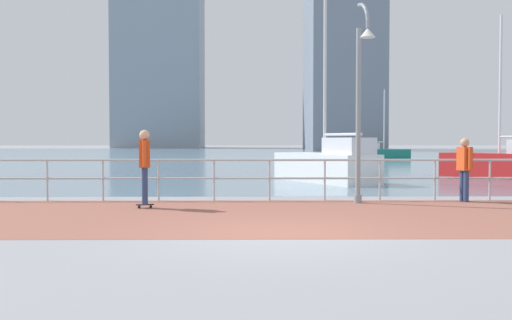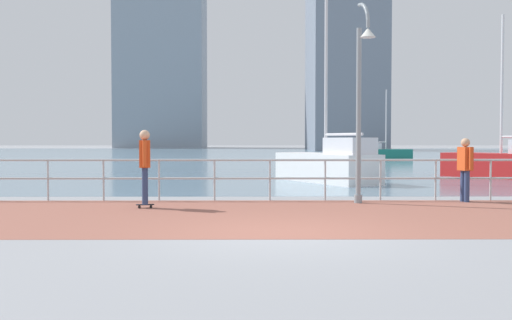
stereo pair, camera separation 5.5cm
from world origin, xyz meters
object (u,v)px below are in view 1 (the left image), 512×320
skateboarder (145,161)px  sailboat_red (327,164)px  bystander (465,165)px  lamppost (361,93)px  sailboat_white (503,163)px  sailboat_teal (382,153)px

skateboarder → sailboat_red: (5.18, 7.90, -0.41)m
skateboarder → bystander: (7.67, 1.25, -0.14)m
lamppost → sailboat_white: size_ratio=0.74×
skateboarder → bystander: bearing=9.3°
sailboat_white → lamppost: bearing=-129.4°
skateboarder → sailboat_teal: bearing=68.0°
bystander → sailboat_white: bearing=60.9°
sailboat_teal → skateboarder: bearing=-112.0°
sailboat_red → sailboat_teal: bearing=72.3°
lamppost → sailboat_teal: sailboat_teal is taller
bystander → lamppost: bearing=-171.0°
sailboat_red → sailboat_teal: size_ratio=1.26×
skateboarder → bystander: skateboarder is taller
bystander → sailboat_teal: 30.02m
skateboarder → sailboat_teal: sailboat_teal is taller
sailboat_white → bystander: bearing=-119.1°
sailboat_red → sailboat_white: size_ratio=1.04×
sailboat_white → sailboat_teal: sailboat_white is taller
skateboarder → bystander: 7.78m
skateboarder → sailboat_white: (12.51, 9.94, -0.44)m
sailboat_red → sailboat_white: sailboat_red is taller
lamppost → skateboarder: lamppost is taller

